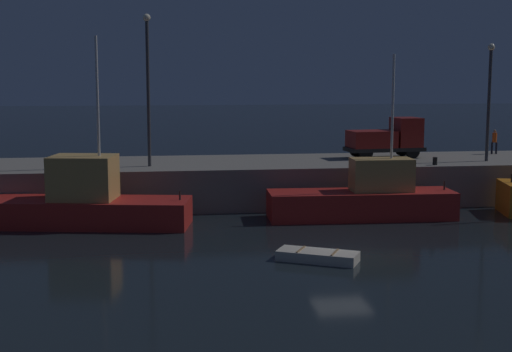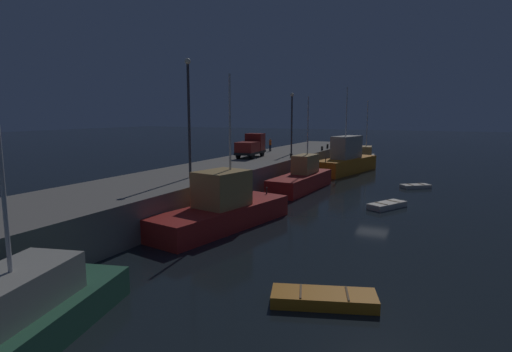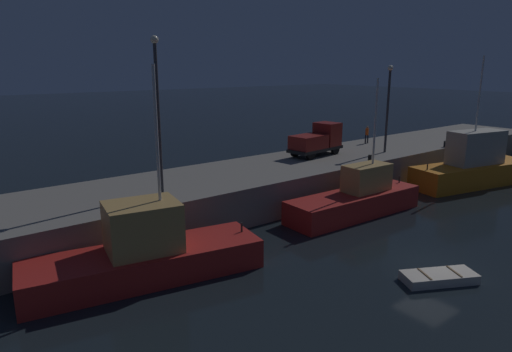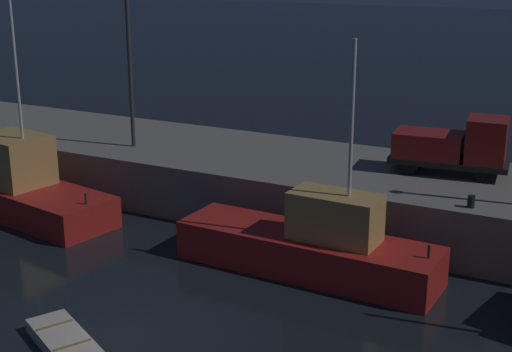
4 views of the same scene
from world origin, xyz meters
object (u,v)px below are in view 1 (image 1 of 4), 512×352
object	(u,v)px
rowboat_white_mid	(318,256)
lamp_post_east	(489,92)
dockworker	(494,140)
lamp_post_west	(148,79)
bollard_central	(435,161)
utility_truck	(388,139)
fishing_boat_blue	(85,203)
fishing_trawler_red	(365,199)

from	to	relation	value
rowboat_white_mid	lamp_post_east	size ratio (longest dim) A/B	0.50
lamp_post_east	dockworker	bearing A→B (deg)	58.54
lamp_post_west	bollard_central	size ratio (longest dim) A/B	18.78
rowboat_white_mid	lamp_post_west	size ratio (longest dim) A/B	0.41
rowboat_white_mid	dockworker	xyz separation A→B (m)	(16.12, 17.21, 3.24)
rowboat_white_mid	utility_truck	bearing A→B (deg)	62.96
lamp_post_west	dockworker	size ratio (longest dim) A/B	5.33
dockworker	bollard_central	xyz separation A→B (m)	(-6.32, -5.35, -0.71)
fishing_boat_blue	lamp_post_west	world-z (taller)	lamp_post_west
fishing_trawler_red	lamp_post_east	world-z (taller)	lamp_post_east
lamp_post_east	fishing_boat_blue	bearing A→B (deg)	-169.30
utility_truck	dockworker	size ratio (longest dim) A/B	3.14
fishing_trawler_red	dockworker	xyz separation A→B (m)	(11.52, 8.45, 2.37)
lamp_post_east	rowboat_white_mid	bearing A→B (deg)	-135.84
fishing_boat_blue	lamp_post_west	size ratio (longest dim) A/B	1.28
fishing_trawler_red	bollard_central	distance (m)	6.28
rowboat_white_mid	lamp_post_east	bearing A→B (deg)	44.16
rowboat_white_mid	lamp_post_west	world-z (taller)	lamp_post_west
fishing_trawler_red	fishing_boat_blue	distance (m)	15.17
fishing_trawler_red	utility_truck	xyz separation A→B (m)	(3.57, 7.25, 2.67)
fishing_trawler_red	lamp_post_west	size ratio (longest dim) A/B	1.17
fishing_boat_blue	fishing_trawler_red	bearing A→B (deg)	-0.09
fishing_boat_blue	lamp_post_east	distance (m)	25.39
bollard_central	dockworker	bearing A→B (deg)	40.24
fishing_boat_blue	rowboat_white_mid	xyz separation A→B (m)	(10.56, -8.78, -1.02)
fishing_trawler_red	dockworker	world-z (taller)	fishing_trawler_red
fishing_trawler_red	bollard_central	world-z (taller)	fishing_trawler_red
lamp_post_east	bollard_central	size ratio (longest dim) A/B	15.44
lamp_post_west	bollard_central	xyz separation A→B (m)	(17.00, -1.69, -4.88)
fishing_boat_blue	lamp_post_east	size ratio (longest dim) A/B	1.56
fishing_trawler_red	lamp_post_west	world-z (taller)	lamp_post_west
fishing_boat_blue	utility_truck	world-z (taller)	fishing_boat_blue
fishing_boat_blue	dockworker	bearing A→B (deg)	17.53
lamp_post_west	fishing_boat_blue	bearing A→B (deg)	-125.16
rowboat_white_mid	fishing_boat_blue	bearing A→B (deg)	140.26
lamp_post_east	dockworker	xyz separation A→B (m)	(2.34, 3.83, -3.35)
fishing_trawler_red	dockworker	bearing A→B (deg)	36.27
utility_truck	dockworker	world-z (taller)	utility_truck
fishing_trawler_red	lamp_post_west	distance (m)	14.32
utility_truck	rowboat_white_mid	bearing A→B (deg)	-117.04
fishing_boat_blue	lamp_post_west	xyz separation A→B (m)	(3.36, 4.77, 6.40)
dockworker	fishing_trawler_red	bearing A→B (deg)	-143.73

